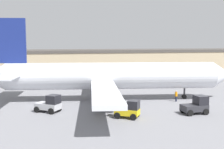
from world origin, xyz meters
TOP-DOWN VIEW (x-y plane):
  - ground_plane at (0.00, 0.00)m, footprint 400.00×400.00m
  - terminal_building at (11.81, 35.64)m, footprint 76.12×14.41m
  - airplane at (-0.95, 0.16)m, footprint 39.00×36.11m
  - ground_crew_worker at (8.96, -3.41)m, footprint 0.36×0.36m
  - baggage_tug at (-9.41, -5.51)m, footprint 3.47×3.28m
  - belt_loader_truck at (-0.59, -10.52)m, footprint 3.22×2.98m
  - pushback_tug at (8.06, -10.55)m, footprint 3.11×2.12m

SIDE VIEW (x-z plane):
  - ground_plane at x=0.00m, z-range 0.00..0.00m
  - ground_crew_worker at x=8.96m, z-range 0.05..1.68m
  - belt_loader_truck at x=-0.59m, z-range -0.06..2.06m
  - pushback_tug at x=8.06m, z-range -0.09..2.13m
  - baggage_tug at x=-9.41m, z-range -0.09..2.13m
  - terminal_building at x=11.81m, z-range 0.01..6.74m
  - airplane at x=-0.95m, z-range -2.45..9.75m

